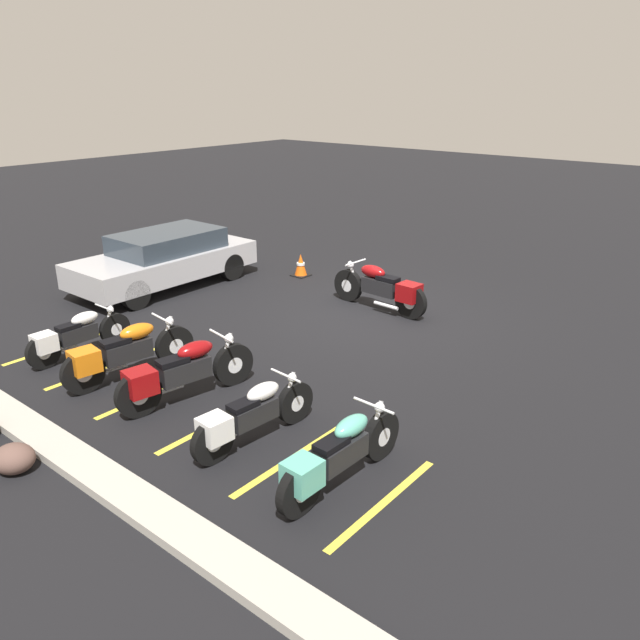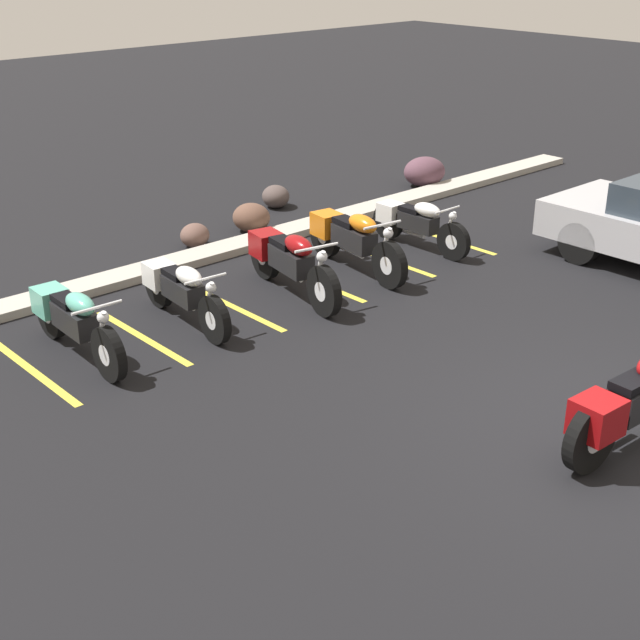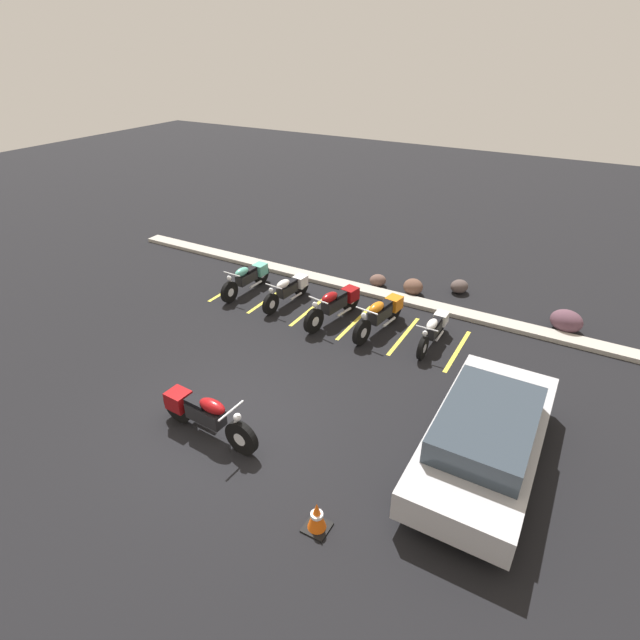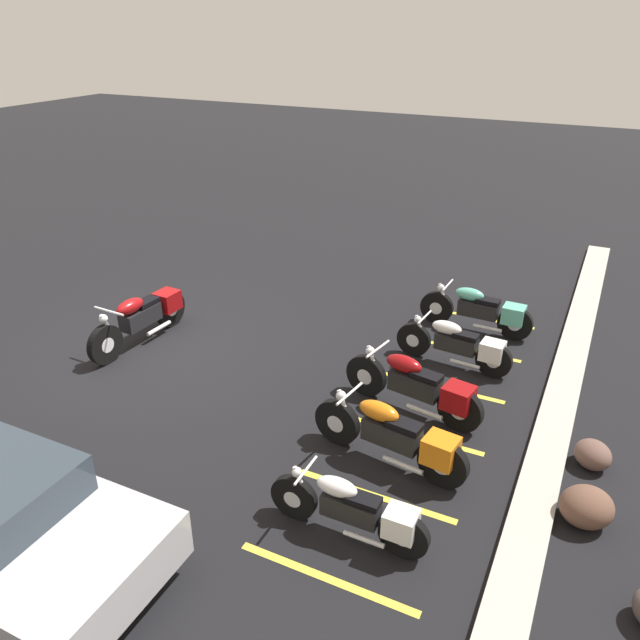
{
  "view_description": "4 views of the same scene",
  "coord_description": "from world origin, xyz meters",
  "px_view_note": "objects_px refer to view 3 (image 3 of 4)",
  "views": [
    {
      "loc": [
        -6.98,
        9.99,
        4.51
      ],
      "look_at": [
        -0.7,
        2.37,
        0.73
      ],
      "focal_mm": 35.0,
      "sensor_mm": 36.0,
      "label": 1
    },
    {
      "loc": [
        -7.4,
        -3.91,
        4.65
      ],
      "look_at": [
        -1.04,
        3.16,
        0.43
      ],
      "focal_mm": 50.0,
      "sensor_mm": 36.0,
      "label": 2
    },
    {
      "loc": [
        5.48,
        -5.68,
        6.8
      ],
      "look_at": [
        0.45,
        3.1,
        0.99
      ],
      "focal_mm": 28.0,
      "sensor_mm": 36.0,
      "label": 3
    },
    {
      "loc": [
        7.62,
        7.0,
        5.44
      ],
      "look_at": [
        -1.19,
        2.69,
        0.61
      ],
      "focal_mm": 35.0,
      "sensor_mm": 36.0,
      "label": 4
    }
  ],
  "objects_px": {
    "parked_bike_0": "(248,277)",
    "car_silver": "(485,436)",
    "parked_bike_3": "(381,314)",
    "parked_bike_4": "(434,329)",
    "landscape_rock_0": "(566,321)",
    "landscape_rock_3": "(459,286)",
    "landscape_rock_1": "(378,280)",
    "landscape_rock_2": "(413,287)",
    "traffic_cone": "(317,517)",
    "parked_bike_1": "(289,289)",
    "parked_bike_2": "(336,304)",
    "motorcycle_maroon_featured": "(203,413)"
  },
  "relations": [
    {
      "from": "landscape_rock_1",
      "to": "parked_bike_4",
      "type": "bearing_deg",
      "value": -42.41
    },
    {
      "from": "landscape_rock_1",
      "to": "parked_bike_0",
      "type": "bearing_deg",
      "value": -145.29
    },
    {
      "from": "parked_bike_4",
      "to": "landscape_rock_2",
      "type": "relative_size",
      "value": 3.12
    },
    {
      "from": "landscape_rock_3",
      "to": "parked_bike_0",
      "type": "bearing_deg",
      "value": -151.16
    },
    {
      "from": "parked_bike_2",
      "to": "motorcycle_maroon_featured",
      "type": "bearing_deg",
      "value": 9.59
    },
    {
      "from": "landscape_rock_1",
      "to": "landscape_rock_3",
      "type": "xyz_separation_m",
      "value": [
        2.32,
        0.81,
        0.01
      ]
    },
    {
      "from": "parked_bike_2",
      "to": "car_silver",
      "type": "bearing_deg",
      "value": 64.95
    },
    {
      "from": "parked_bike_1",
      "to": "landscape_rock_0",
      "type": "relative_size",
      "value": 2.46
    },
    {
      "from": "motorcycle_maroon_featured",
      "to": "parked_bike_0",
      "type": "bearing_deg",
      "value": 122.15
    },
    {
      "from": "parked_bike_0",
      "to": "landscape_rock_0",
      "type": "height_order",
      "value": "parked_bike_0"
    },
    {
      "from": "landscape_rock_0",
      "to": "traffic_cone",
      "type": "distance_m",
      "value": 8.91
    },
    {
      "from": "parked_bike_0",
      "to": "motorcycle_maroon_featured",
      "type": "bearing_deg",
      "value": 31.23
    },
    {
      "from": "parked_bike_3",
      "to": "car_silver",
      "type": "distance_m",
      "value": 4.98
    },
    {
      "from": "parked_bike_2",
      "to": "landscape_rock_3",
      "type": "distance_m",
      "value": 4.12
    },
    {
      "from": "parked_bike_1",
      "to": "parked_bike_4",
      "type": "bearing_deg",
      "value": 94.12
    },
    {
      "from": "parked_bike_0",
      "to": "car_silver",
      "type": "bearing_deg",
      "value": 67.47
    },
    {
      "from": "motorcycle_maroon_featured",
      "to": "landscape_rock_3",
      "type": "relative_size",
      "value": 4.3
    },
    {
      "from": "landscape_rock_0",
      "to": "landscape_rock_3",
      "type": "relative_size",
      "value": 1.51
    },
    {
      "from": "parked_bike_0",
      "to": "landscape_rock_2",
      "type": "height_order",
      "value": "parked_bike_0"
    },
    {
      "from": "parked_bike_0",
      "to": "landscape_rock_1",
      "type": "distance_m",
      "value": 3.98
    },
    {
      "from": "parked_bike_3",
      "to": "landscape_rock_1",
      "type": "relative_size",
      "value": 4.44
    },
    {
      "from": "landscape_rock_1",
      "to": "landscape_rock_2",
      "type": "bearing_deg",
      "value": 0.72
    },
    {
      "from": "parked_bike_1",
      "to": "landscape_rock_2",
      "type": "relative_size",
      "value": 3.25
    },
    {
      "from": "car_silver",
      "to": "landscape_rock_0",
      "type": "height_order",
      "value": "car_silver"
    },
    {
      "from": "motorcycle_maroon_featured",
      "to": "parked_bike_0",
      "type": "height_order",
      "value": "motorcycle_maroon_featured"
    },
    {
      "from": "landscape_rock_0",
      "to": "landscape_rock_1",
      "type": "distance_m",
      "value": 5.39
    },
    {
      "from": "car_silver",
      "to": "landscape_rock_2",
      "type": "relative_size",
      "value": 6.87
    },
    {
      "from": "landscape_rock_1",
      "to": "landscape_rock_2",
      "type": "xyz_separation_m",
      "value": [
        1.14,
        0.01,
        0.05
      ]
    },
    {
      "from": "landscape_rock_1",
      "to": "landscape_rock_3",
      "type": "relative_size",
      "value": 0.93
    },
    {
      "from": "motorcycle_maroon_featured",
      "to": "landscape_rock_3",
      "type": "distance_m",
      "value": 8.91
    },
    {
      "from": "parked_bike_1",
      "to": "landscape_rock_3",
      "type": "bearing_deg",
      "value": 131.82
    },
    {
      "from": "motorcycle_maroon_featured",
      "to": "traffic_cone",
      "type": "relative_size",
      "value": 4.22
    },
    {
      "from": "motorcycle_maroon_featured",
      "to": "parked_bike_0",
      "type": "xyz_separation_m",
      "value": [
        -3.05,
        5.47,
        -0.04
      ]
    },
    {
      "from": "motorcycle_maroon_featured",
      "to": "parked_bike_0",
      "type": "relative_size",
      "value": 1.1
    },
    {
      "from": "traffic_cone",
      "to": "landscape_rock_2",
      "type": "bearing_deg",
      "value": 100.77
    },
    {
      "from": "parked_bike_2",
      "to": "traffic_cone",
      "type": "xyz_separation_m",
      "value": [
        2.91,
        -6.05,
        -0.22
      ]
    },
    {
      "from": "parked_bike_0",
      "to": "parked_bike_1",
      "type": "distance_m",
      "value": 1.48
    },
    {
      "from": "landscape_rock_0",
      "to": "landscape_rock_2",
      "type": "relative_size",
      "value": 1.32
    },
    {
      "from": "parked_bike_4",
      "to": "landscape_rock_3",
      "type": "xyz_separation_m",
      "value": [
        -0.24,
        3.15,
        -0.21
      ]
    },
    {
      "from": "landscape_rock_0",
      "to": "landscape_rock_3",
      "type": "xyz_separation_m",
      "value": [
        -3.07,
        0.82,
        -0.08
      ]
    },
    {
      "from": "parked_bike_0",
      "to": "parked_bike_1",
      "type": "xyz_separation_m",
      "value": [
        1.48,
        -0.03,
        -0.02
      ]
    },
    {
      "from": "parked_bike_1",
      "to": "landscape_rock_0",
      "type": "height_order",
      "value": "parked_bike_1"
    },
    {
      "from": "motorcycle_maroon_featured",
      "to": "parked_bike_3",
      "type": "bearing_deg",
      "value": 78.74
    },
    {
      "from": "parked_bike_3",
      "to": "parked_bike_4",
      "type": "relative_size",
      "value": 1.16
    },
    {
      "from": "parked_bike_1",
      "to": "car_silver",
      "type": "height_order",
      "value": "car_silver"
    },
    {
      "from": "parked_bike_1",
      "to": "parked_bike_3",
      "type": "bearing_deg",
      "value": 93.29
    },
    {
      "from": "landscape_rock_1",
      "to": "traffic_cone",
      "type": "distance_m",
      "value": 8.96
    },
    {
      "from": "parked_bike_3",
      "to": "parked_bike_4",
      "type": "height_order",
      "value": "parked_bike_3"
    },
    {
      "from": "parked_bike_1",
      "to": "parked_bike_3",
      "type": "distance_m",
      "value": 2.93
    },
    {
      "from": "motorcycle_maroon_featured",
      "to": "landscape_rock_2",
      "type": "relative_size",
      "value": 3.76
    }
  ]
}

